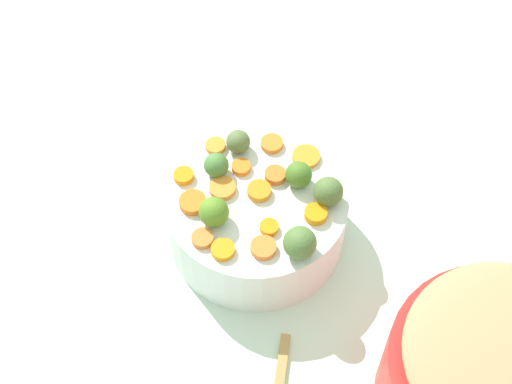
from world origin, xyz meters
name	(u,v)px	position (x,y,z in m)	size (l,w,h in m)	color
tabletop	(262,227)	(0.00, 0.00, 0.01)	(2.40, 2.40, 0.02)	silver
serving_bowl_carrots	(256,216)	(-0.02, -0.01, 0.07)	(0.25, 0.25, 0.10)	white
stuffing_mound	(510,357)	(0.05, -0.38, 0.18)	(0.24, 0.24, 0.05)	tan
carrot_slice_0	(259,191)	(-0.01, -0.01, 0.12)	(0.03, 0.03, 0.01)	orange
carrot_slice_1	(274,174)	(0.02, 0.00, 0.12)	(0.03, 0.03, 0.01)	orange
carrot_slice_2	(316,214)	(0.03, -0.08, 0.12)	(0.03, 0.03, 0.01)	orange
carrot_slice_3	(223,188)	(-0.05, 0.03, 0.12)	(0.04, 0.04, 0.01)	orange
carrot_slice_4	(263,248)	(-0.06, -0.08, 0.12)	(0.03, 0.03, 0.01)	orange
carrot_slice_5	(193,202)	(-0.09, 0.03, 0.12)	(0.04, 0.04, 0.01)	orange
carrot_slice_6	(269,227)	(-0.03, -0.06, 0.12)	(0.03, 0.03, 0.01)	orange
carrot_slice_7	(223,250)	(-0.10, -0.05, 0.12)	(0.03, 0.03, 0.01)	orange
carrot_slice_8	(184,176)	(-0.08, 0.08, 0.12)	(0.03, 0.03, 0.01)	orange
carrot_slice_9	(241,167)	(-0.01, 0.04, 0.12)	(0.03, 0.03, 0.01)	orange
carrot_slice_10	(203,238)	(-0.11, -0.02, 0.12)	(0.03, 0.03, 0.01)	orange
carrot_slice_11	(305,156)	(0.08, 0.00, 0.12)	(0.04, 0.04, 0.01)	orange
carrot_slice_12	(272,144)	(0.05, 0.05, 0.12)	(0.03, 0.03, 0.01)	orange
carrot_slice_13	(216,146)	(-0.01, 0.09, 0.12)	(0.03, 0.03, 0.01)	orange
brussels_sprout_0	(299,175)	(0.04, -0.03, 0.14)	(0.04, 0.04, 0.04)	#4E7626
brussels_sprout_1	(300,243)	(-0.03, -0.11, 0.14)	(0.04, 0.04, 0.04)	#55753A
brussels_sprout_2	(328,192)	(0.06, -0.07, 0.14)	(0.04, 0.04, 0.04)	#577038
brussels_sprout_3	(214,212)	(-0.08, -0.01, 0.14)	(0.04, 0.04, 0.04)	#5B8626
brussels_sprout_4	(238,142)	(0.01, 0.07, 0.13)	(0.03, 0.03, 0.03)	#5E6F3D
brussels_sprout_5	(216,165)	(-0.04, 0.06, 0.13)	(0.03, 0.03, 0.03)	#4E7D3B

